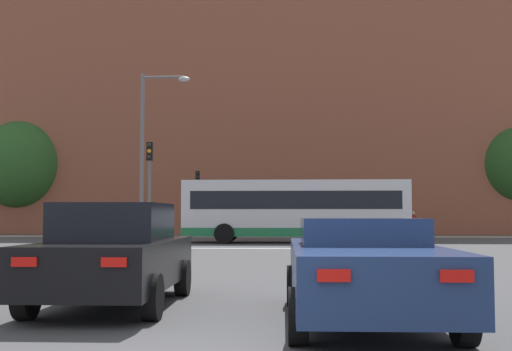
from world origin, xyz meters
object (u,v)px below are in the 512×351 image
Objects in this scene: bus_crossing_lead at (295,209)px; car_saloon_left at (115,255)px; car_roadster_right at (363,268)px; traffic_light_near_left at (149,177)px; traffic_light_far_left at (197,192)px; pedestrian_waiting at (413,222)px; traffic_light_far_right at (356,198)px; pedestrian_walking_east at (257,220)px; street_lamp_junction at (150,142)px.

car_saloon_left is at bearing 172.42° from bus_crossing_lead.
car_roadster_right is 1.08× the size of traffic_light_near_left.
pedestrian_waiting is at bearing -0.73° from traffic_light_far_left.
traffic_light_far_left is at bearing 178.70° from traffic_light_far_right.
traffic_light_far_right is 0.85× the size of traffic_light_far_left.
bus_crossing_lead is (-0.71, 24.08, 0.98)m from car_roadster_right.
car_saloon_left is 31.20m from pedestrian_walking_east.
traffic_light_far_right is at bearing -1.30° from traffic_light_far_left.
car_roadster_right is 2.73× the size of pedestrian_walking_east.
car_saloon_left is 17.97m from traffic_light_near_left.
car_roadster_right is 19.91m from street_lamp_junction.
traffic_light_far_right is (3.25, 32.73, 1.78)m from car_roadster_right.
pedestrian_waiting is (13.98, 13.96, -2.11)m from traffic_light_near_left.
car_roadster_right is 3.02× the size of pedestrian_waiting.
traffic_light_near_left is 1.60m from street_lamp_junction.
pedestrian_walking_east is at bearing 9.77° from pedestrian_waiting.
car_saloon_left is at bearing -102.55° from traffic_light_far_right.
traffic_light_far_left is at bearing 95.15° from car_saloon_left.
pedestrian_walking_east is at bearing 88.01° from car_saloon_left.
traffic_light_far_right is at bearing -24.63° from bus_crossing_lead.
traffic_light_far_left is 4.37m from pedestrian_walking_east.
traffic_light_near_left is at bearing 129.52° from bus_crossing_lead.
street_lamp_junction is at bearing -89.67° from traffic_light_far_left.
bus_crossing_lead is 8.77m from pedestrian_walking_east.
bus_crossing_lead is at bearing 72.16° from pedestrian_walking_east.
car_saloon_left is 32.23m from traffic_light_far_right.
traffic_light_far_left reaches higher than pedestrian_walking_east.
traffic_light_far_left is 14.79m from street_lamp_junction.
traffic_light_near_left is 2.53× the size of pedestrian_walking_east.
car_roadster_right is (3.74, -1.31, -0.09)m from car_saloon_left.
car_saloon_left is at bearing -84.07° from traffic_light_far_left.
traffic_light_far_right reaches higher than car_saloon_left.
pedestrian_walking_east reaches higher than car_roadster_right.
traffic_light_far_right is 17.34m from traffic_light_near_left.
pedestrian_waiting is 0.91× the size of pedestrian_walking_east.
traffic_light_far_right is (3.97, 8.65, 0.80)m from bus_crossing_lead.
traffic_light_near_left is at bearing 40.13° from pedestrian_walking_east.
street_lamp_junction is (0.14, -0.56, 1.49)m from traffic_light_near_left.
pedestrian_walking_east is (3.86, 14.24, -3.48)m from street_lamp_junction.
traffic_light_far_right is (7.00, 31.41, 1.69)m from car_saloon_left.
bus_crossing_lead is 6.90× the size of pedestrian_waiting.
pedestrian_walking_east is at bearing -6.65° from traffic_light_far_left.
pedestrian_waiting is (13.84, 14.52, -3.60)m from street_lamp_junction.
traffic_light_far_left is (-10.28, 0.23, 0.39)m from traffic_light_far_right.
traffic_light_far_right reaches higher than car_roadster_right.
traffic_light_far_left is at bearing 101.46° from car_roadster_right.
pedestrian_waiting is at bearing 77.54° from car_roadster_right.
traffic_light_near_left is (-10.34, -13.91, 0.57)m from traffic_light_far_right.
pedestrian_walking_east is at bearing 15.73° from bus_crossing_lead.
car_saloon_left is at bearing -79.30° from street_lamp_junction.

